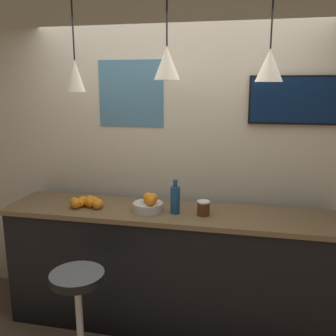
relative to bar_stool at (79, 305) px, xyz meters
name	(u,v)px	position (x,y,z in m)	size (l,w,h in m)	color
back_wall	(178,149)	(0.50, 1.03, 0.96)	(8.00, 0.06, 2.90)	beige
service_counter	(168,268)	(0.50, 0.63, 0.02)	(2.68, 0.58, 1.02)	black
bar_stool	(79,305)	(0.00, 0.00, 0.00)	(0.43, 0.43, 0.74)	#B7B7BC
fruit_bowl	(149,204)	(0.36, 0.58, 0.58)	(0.24, 0.24, 0.15)	beige
orange_pile	(88,202)	(-0.16, 0.58, 0.56)	(0.29, 0.21, 0.09)	orange
juice_bottle	(175,199)	(0.57, 0.58, 0.64)	(0.08, 0.08, 0.27)	navy
spread_jar	(203,208)	(0.79, 0.58, 0.58)	(0.10, 0.10, 0.11)	#562D19
pendant_lamp_left	(75,75)	(-0.22, 0.59, 1.58)	(0.15, 0.15, 0.85)	black
pendant_lamp_middle	(167,63)	(0.50, 0.59, 1.67)	(0.19, 0.19, 0.76)	black
pendant_lamp_right	(270,65)	(1.23, 0.59, 1.64)	(0.19, 0.19, 0.78)	black
mounted_tv	(294,100)	(1.45, 0.98, 1.39)	(0.70, 0.04, 0.38)	black
wall_poster	(131,94)	(0.10, 1.00, 1.43)	(0.58, 0.01, 0.57)	teal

